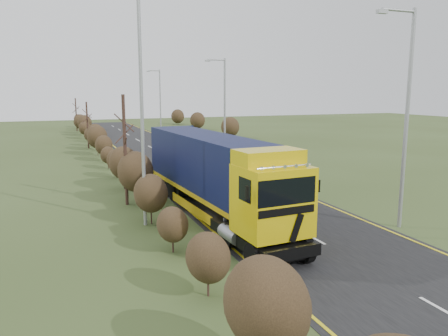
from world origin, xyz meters
name	(u,v)px	position (x,y,z in m)	size (l,w,h in m)	color
ground	(265,211)	(0.00, 0.00, 0.00)	(160.00, 160.00, 0.00)	#34431D
road	(203,177)	(0.00, 10.00, 0.01)	(8.00, 120.00, 0.02)	black
layby	(232,154)	(6.50, 20.00, 0.01)	(6.00, 18.00, 0.02)	#312E2B
lane_markings	(204,177)	(0.00, 9.69, 0.03)	(7.52, 116.00, 0.01)	gold
hedgerow	(124,164)	(-6.00, 7.89, 1.62)	(2.24, 102.04, 6.05)	black
lorry	(215,171)	(-2.80, -0.06, 2.34)	(3.22, 14.94, 4.13)	black
car_red_hatchback	(240,151)	(5.94, 16.93, 0.72)	(1.70, 4.22, 1.44)	#8E0C07
car_blue_sedan	(223,146)	(6.02, 21.26, 0.74)	(1.56, 4.46, 1.47)	#0A113B
streetlight_near	(405,110)	(4.47, -4.71, 5.38)	(2.06, 0.19, 9.72)	#929697
streetlight_mid	(224,105)	(4.49, 17.30, 5.01)	(1.93, 0.18, 9.09)	#929697
streetlight_far	(159,99)	(4.81, 43.83, 5.10)	(1.97, 0.19, 9.25)	#929697
left_pole	(142,114)	(-6.30, -0.07, 5.22)	(0.16, 0.16, 10.44)	#929697
speed_sign	(229,146)	(4.20, 15.36, 1.48)	(0.59, 0.10, 2.14)	#929697
warning_board	(198,135)	(5.20, 27.03, 1.25)	(0.78, 0.11, 2.03)	#929697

